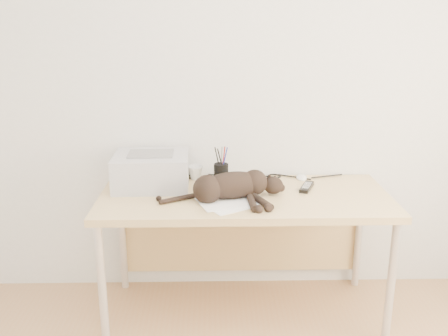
{
  "coord_description": "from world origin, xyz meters",
  "views": [
    {
      "loc": [
        -0.17,
        -1.2,
        1.67
      ],
      "look_at": [
        -0.12,
        1.34,
        0.91
      ],
      "focal_mm": 40.0,
      "sensor_mm": 36.0,
      "label": 1
    }
  ],
  "objects_px": {
    "pen_cup": "(221,173)",
    "mug": "(195,173)",
    "cat": "(230,187)",
    "desk": "(244,211)",
    "printer": "(152,170)",
    "mouse": "(302,176)"
  },
  "relations": [
    {
      "from": "pen_cup",
      "to": "mug",
      "type": "bearing_deg",
      "value": 155.03
    },
    {
      "from": "cat",
      "to": "pen_cup",
      "type": "height_order",
      "value": "pen_cup"
    },
    {
      "from": "cat",
      "to": "mug",
      "type": "relative_size",
      "value": 7.68
    },
    {
      "from": "desk",
      "to": "mug",
      "type": "relative_size",
      "value": 17.75
    },
    {
      "from": "desk",
      "to": "pen_cup",
      "type": "distance_m",
      "value": 0.26
    },
    {
      "from": "mug",
      "to": "pen_cup",
      "type": "height_order",
      "value": "pen_cup"
    },
    {
      "from": "cat",
      "to": "mug",
      "type": "height_order",
      "value": "cat"
    },
    {
      "from": "printer",
      "to": "mug",
      "type": "bearing_deg",
      "value": 26.82
    },
    {
      "from": "desk",
      "to": "mouse",
      "type": "xyz_separation_m",
      "value": [
        0.36,
        0.19,
        0.15
      ]
    },
    {
      "from": "mouse",
      "to": "printer",
      "type": "bearing_deg",
      "value": -165.07
    },
    {
      "from": "desk",
      "to": "mouse",
      "type": "distance_m",
      "value": 0.44
    },
    {
      "from": "printer",
      "to": "mug",
      "type": "distance_m",
      "value": 0.28
    },
    {
      "from": "cat",
      "to": "mug",
      "type": "bearing_deg",
      "value": 103.74
    },
    {
      "from": "pen_cup",
      "to": "mouse",
      "type": "xyz_separation_m",
      "value": [
        0.49,
        0.07,
        -0.04
      ]
    },
    {
      "from": "desk",
      "to": "pen_cup",
      "type": "xyz_separation_m",
      "value": [
        -0.13,
        0.12,
        0.19
      ]
    },
    {
      "from": "printer",
      "to": "desk",
      "type": "bearing_deg",
      "value": -7.44
    },
    {
      "from": "printer",
      "to": "cat",
      "type": "relative_size",
      "value": 0.62
    },
    {
      "from": "printer",
      "to": "mug",
      "type": "height_order",
      "value": "printer"
    },
    {
      "from": "mug",
      "to": "pen_cup",
      "type": "relative_size",
      "value": 0.42
    },
    {
      "from": "desk",
      "to": "cat",
      "type": "distance_m",
      "value": 0.27
    },
    {
      "from": "mouse",
      "to": "pen_cup",
      "type": "bearing_deg",
      "value": -164.68
    },
    {
      "from": "printer",
      "to": "pen_cup",
      "type": "xyz_separation_m",
      "value": [
        0.4,
        0.05,
        -0.04
      ]
    }
  ]
}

